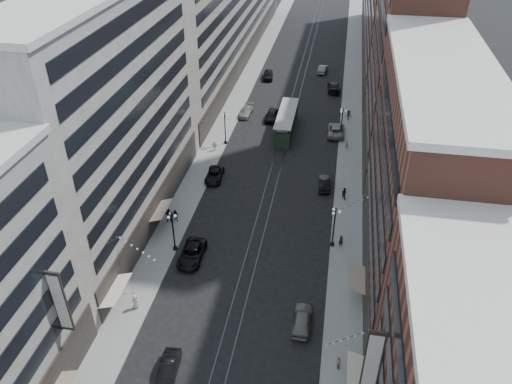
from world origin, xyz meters
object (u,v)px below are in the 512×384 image
Objects in this scene: pedestrian_1 at (135,302)px; car_9 at (268,75)px; car_11 at (336,130)px; car_13 at (272,115)px; lamppost_se_mid at (342,122)px; pedestrian_9 at (349,115)px; pedestrian_5 at (168,215)px; car_12 at (334,87)px; car_7 at (214,175)px; pedestrian_7 at (344,193)px; streetcar at (286,123)px; car_4 at (302,320)px; car_10 at (324,183)px; pedestrian_2 at (176,216)px; lamppost_se_far at (334,226)px; lamppost_sw_mid at (225,127)px; pedestrian_4 at (339,363)px; car_8 at (246,111)px; pedestrian_extra_0 at (341,241)px; pedestrian_6 at (215,146)px; lamppost_sw_far at (173,230)px; car_5 at (169,369)px; car_14 at (323,69)px; car_2 at (192,254)px; pedestrian_8 at (347,145)px.

pedestrian_1 is 66.72m from car_9.
car_11 is 12.16m from car_13.
lamppost_se_mid reaches higher than pedestrian_9.
car_12 is at bearing 64.76° from pedestrian_5.
car_7 is 2.95× the size of pedestrian_7.
streetcar is 2.74× the size of car_4.
car_10 is at bearing -61.74° from car_13.
lamppost_se_mid is 3.22× the size of pedestrian_2.
lamppost_se_far is at bearing -72.43° from streetcar.
pedestrian_2 is at bearing -94.12° from lamppost_sw_mid.
pedestrian_4 is 55.14m from car_8.
pedestrian_5 is 1.07× the size of pedestrian_9.
car_11 is at bearing 83.65° from pedestrian_extra_0.
car_11 is 3.27× the size of pedestrian_9.
car_4 is at bearing 117.75° from pedestrian_7.
lamppost_se_far is at bearing 126.00° from pedestrian_6.
lamppost_sw_far is 3.22× the size of pedestrian_2.
car_11 is (19.17, 28.30, -0.18)m from pedestrian_2.
pedestrian_7 is (19.49, 14.30, -2.11)m from lamppost_sw_far.
pedestrian_5 reaches higher than pedestrian_extra_0.
pedestrian_4 is 52.69m from pedestrian_9.
pedestrian_4 is 30.47m from car_10.
lamppost_se_mid is 34.10m from pedestrian_5.
car_4 is at bearing -29.10° from lamppost_sw_far.
streetcar reaches higher than pedestrian_5.
pedestrian_2 reaches higher than car_11.
streetcar is at bearing -31.39° from car_8.
car_5 is 35.56m from car_10.
lamppost_se_far is at bearing 12.26° from lamppost_sw_far.
car_7 is 2.54× the size of pedestrian_5.
lamppost_sw_far is at bearing -62.17° from pedestrian_2.
car_9 is (2.40, 29.98, -2.25)m from lamppost_sw_mid.
car_4 reaches higher than car_7.
lamppost_se_far is at bearing 101.62° from car_14.
car_11 is 1.26× the size of car_14.
pedestrian_extra_0 is at bearing -6.58° from pedestrian_5.
car_4 is at bearing -62.00° from car_7.
car_14 is (8.86, 79.25, 0.07)m from car_5.
pedestrian_7 reaches higher than car_11.
car_7 is 18.79m from pedestrian_7.
car_2 is 39.57m from car_8.
pedestrian_7 reaches higher than car_14.
lamppost_sw_mid is at bearing -31.15° from pedestrian_8.
car_7 is 2.71× the size of pedestrian_9.
lamppost_sw_mid is at bearing 91.13° from car_5.
pedestrian_1 is 64.71m from car_12.
lamppost_sw_mid is 11.11m from streetcar.
pedestrian_2 is 0.91m from pedestrian_5.
lamppost_se_far is 28.00m from lamppost_se_mid.
pedestrian_2 is at bearing 29.22° from car_10.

